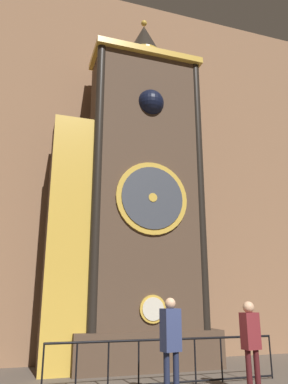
{
  "coord_description": "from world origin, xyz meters",
  "views": [
    {
      "loc": [
        -3.17,
        -5.43,
        1.76
      ],
      "look_at": [
        0.16,
        4.79,
        4.84
      ],
      "focal_mm": 35.0,
      "sensor_mm": 36.0,
      "label": 1
    }
  ],
  "objects": [
    {
      "name": "railing_fence",
      "position": [
        -0.01,
        2.65,
        0.53
      ],
      "size": [
        5.21,
        0.05,
        0.94
      ],
      "color": "black",
      "rests_on": "ground_plane"
    },
    {
      "name": "visitor_far",
      "position": [
        1.23,
        1.34,
        1.04
      ],
      "size": [
        0.37,
        0.27,
        1.72
      ],
      "rotation": [
        0.0,
        0.0,
        0.16
      ],
      "color": "#461518",
      "rests_on": "ground_plane"
    },
    {
      "name": "clock_tower",
      "position": [
        -0.18,
        4.77,
        4.62
      ],
      "size": [
        4.76,
        1.84,
        10.98
      ],
      "color": "brown",
      "rests_on": "ground_plane"
    },
    {
      "name": "visitor_near",
      "position": [
        -0.47,
        1.3,
        1.07
      ],
      "size": [
        0.38,
        0.29,
        1.78
      ],
      "rotation": [
        0.0,
        0.0,
        0.24
      ],
      "color": "#1B213A",
      "rests_on": "ground_plane"
    },
    {
      "name": "cathedral_back_wall",
      "position": [
        -0.09,
        6.12,
        6.36
      ],
      "size": [
        24.0,
        0.32,
        12.74
      ],
      "color": "#936B4C",
      "rests_on": "ground_plane"
    }
  ]
}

